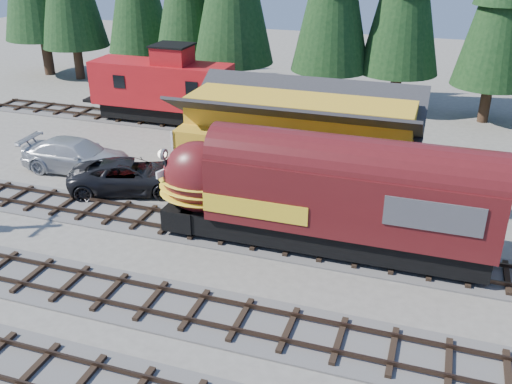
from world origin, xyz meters
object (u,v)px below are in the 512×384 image
(pickup_truck_a, at_px, (130,176))
(locomotive, at_px, (312,199))
(pickup_truck_b, at_px, (77,156))
(depot, at_px, (298,133))
(caboose, at_px, (162,87))

(pickup_truck_a, bearing_deg, locomotive, -126.56)
(locomotive, xyz_separation_m, pickup_truck_b, (-14.94, 4.25, -1.44))
(depot, xyz_separation_m, pickup_truck_b, (-12.60, -2.25, -2.02))
(depot, xyz_separation_m, locomotive, (2.34, -6.50, -0.58))
(caboose, bearing_deg, locomotive, -44.45)
(depot, bearing_deg, pickup_truck_a, -155.57)
(depot, distance_m, caboose, 14.10)
(locomotive, xyz_separation_m, pickup_truck_a, (-10.60, 2.75, -1.50))
(pickup_truck_a, relative_size, pickup_truck_b, 0.98)
(depot, height_order, pickup_truck_b, depot)
(locomotive, bearing_deg, pickup_truck_a, 165.47)
(pickup_truck_b, bearing_deg, locomotive, -109.71)
(locomotive, bearing_deg, depot, 109.80)
(depot, height_order, pickup_truck_a, depot)
(pickup_truck_b, bearing_deg, depot, -83.70)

